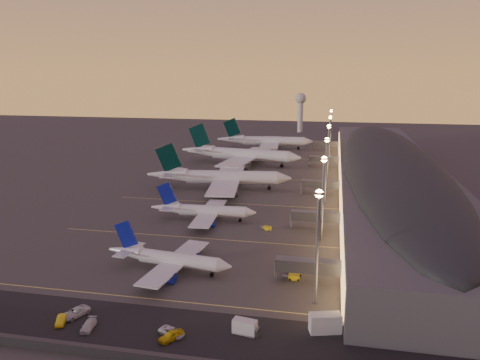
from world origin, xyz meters
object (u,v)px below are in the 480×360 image
at_px(baggage_tug_c, 266,228).
at_px(service_van_a, 75,313).
at_px(service_van_d, 171,336).
at_px(airliner_narrow_north, 203,211).
at_px(baggage_tug_b, 295,273).
at_px(airliner_wide_near, 219,177).
at_px(airliner_narrow_south, 168,259).
at_px(catering_truck_b, 327,324).
at_px(service_van_b, 61,320).
at_px(service_van_c, 88,325).
at_px(radar_tower, 301,106).
at_px(airliner_wide_far, 265,141).
at_px(baggage_tug_a, 292,277).
at_px(airliner_wide_mid, 240,154).
at_px(service_van_e, 172,332).
at_px(catering_truck_a, 246,328).

distance_m(baggage_tug_c, service_van_a, 69.56).
height_order(baggage_tug_c, service_van_d, service_van_d).
height_order(airliner_narrow_north, baggage_tug_b, airliner_narrow_north).
bearing_deg(airliner_wide_near, airliner_narrow_south, -91.74).
xyz_separation_m(baggage_tug_c, catering_truck_b, (20.50, -57.96, 1.25)).
distance_m(service_van_b, service_van_c, 6.49).
height_order(baggage_tug_b, catering_truck_b, catering_truck_b).
distance_m(baggage_tug_b, catering_truck_b, 26.70).
relative_size(airliner_narrow_north, radar_tower, 1.13).
bearing_deg(baggage_tug_c, baggage_tug_b, -54.39).
relative_size(airliner_narrow_north, service_van_b, 8.04).
height_order(airliner_wide_near, catering_truck_b, airliner_wide_near).
xyz_separation_m(airliner_narrow_south, airliner_wide_far, (-4.34, 196.67, 2.02)).
bearing_deg(service_van_b, airliner_narrow_north, 63.03).
relative_size(airliner_wide_near, baggage_tug_a, 14.60).
xyz_separation_m(airliner_wide_mid, service_van_d, (21.46, -171.09, -4.77)).
bearing_deg(airliner_wide_far, radar_tower, 75.65).
relative_size(airliner_narrow_north, service_van_e, 6.77).
bearing_deg(catering_truck_b, baggage_tug_a, 96.33).
bearing_deg(airliner_wide_far, service_van_d, -90.64).
height_order(airliner_narrow_south, radar_tower, radar_tower).
bearing_deg(airliner_narrow_north, catering_truck_b, -58.83).
height_order(airliner_wide_mid, service_van_d, airliner_wide_mid).
height_order(baggage_tug_c, catering_truck_b, catering_truck_b).
bearing_deg(airliner_wide_far, baggage_tug_a, -84.27).
distance_m(radar_tower, baggage_tug_a, 290.00).
bearing_deg(catering_truck_a, service_van_e, -156.28).
relative_size(airliner_narrow_south, airliner_wide_near, 0.55).
xyz_separation_m(radar_tower, service_van_a, (-22.60, -315.39, -21.01)).
bearing_deg(baggage_tug_b, airliner_wide_near, 108.80).
relative_size(catering_truck_b, service_van_c, 1.39).
height_order(baggage_tug_a, service_van_b, service_van_b).
xyz_separation_m(baggage_tug_c, service_van_e, (-8.78, -65.18, 0.24)).
xyz_separation_m(airliner_narrow_south, service_van_d, (11.47, -30.26, -2.30)).
bearing_deg(service_van_c, catering_truck_b, 1.15).
relative_size(airliner_narrow_north, airliner_wide_mid, 0.53).
height_order(service_van_a, service_van_e, service_van_a).
bearing_deg(service_van_c, airliner_wide_near, 82.02).
bearing_deg(baggage_tug_c, airliner_wide_near, 134.92).
xyz_separation_m(baggage_tug_a, service_van_d, (-19.97, -31.24, 0.31)).
bearing_deg(service_van_e, airliner_narrow_north, 32.08).
xyz_separation_m(catering_truck_a, catering_truck_b, (15.33, 3.86, 0.41)).
xyz_separation_m(airliner_wide_near, service_van_b, (-4.43, -114.44, -4.42)).
distance_m(airliner_narrow_south, baggage_tug_a, 31.56).
bearing_deg(radar_tower, catering_truck_b, -84.71).
bearing_deg(service_van_c, airliner_wide_far, 80.62).
distance_m(airliner_wide_far, baggage_tug_c, 162.10).
xyz_separation_m(catering_truck_b, service_van_c, (-46.25, -8.27, -1.02)).
distance_m(catering_truck_b, service_van_d, 30.19).
xyz_separation_m(radar_tower, baggage_tug_c, (8.28, -253.06, -21.36)).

